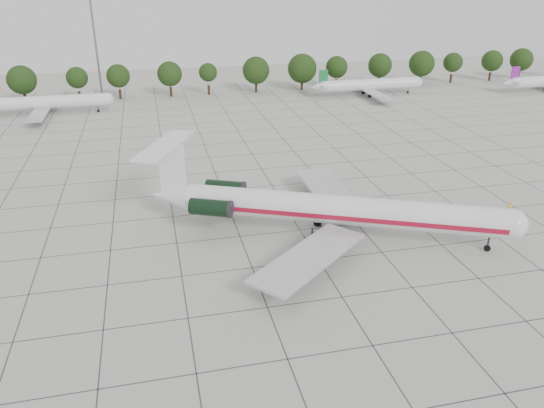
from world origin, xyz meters
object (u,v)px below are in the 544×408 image
object	(u,v)px
ground_crew	(510,207)
floodlight_mast	(95,40)
bg_airliner_b	(46,103)
bg_airliner_d	(370,85)
main_airliner	(321,208)

from	to	relation	value
ground_crew	floodlight_mast	size ratio (longest dim) A/B	0.07
bg_airliner_b	floodlight_mast	distance (m)	25.86
ground_crew	bg_airliner_d	size ratio (longest dim) A/B	0.06
main_airliner	ground_crew	size ratio (longest dim) A/B	26.70
floodlight_mast	main_airliner	bearing A→B (deg)	-71.18
bg_airliner_b	bg_airliner_d	xyz separation A→B (m)	(81.78, 2.14, 0.00)
main_airliner	floodlight_mast	xyz separation A→B (m)	(-32.09, 94.15, 10.38)
ground_crew	bg_airliner_b	world-z (taller)	bg_airliner_b
bg_airliner_d	ground_crew	bearing A→B (deg)	-97.93
bg_airliner_d	floodlight_mast	distance (m)	73.85
ground_crew	bg_airliner_b	xyz separation A→B (m)	(-71.29, 73.11, 2.07)
main_airliner	ground_crew	bearing A→B (deg)	26.03
main_airliner	ground_crew	xyz separation A→B (m)	(28.08, 0.65, -3.06)
ground_crew	bg_airliner_b	size ratio (longest dim) A/B	0.06
bg_airliner_d	floodlight_mast	xyz separation A→B (m)	(-70.65, 18.25, 11.37)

